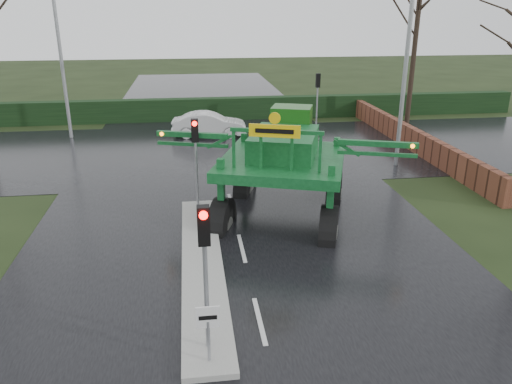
{
  "coord_description": "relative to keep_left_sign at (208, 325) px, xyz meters",
  "views": [
    {
      "loc": [
        -1.5,
        -10.32,
        7.24
      ],
      "look_at": [
        0.43,
        3.78,
        2.0
      ],
      "focal_mm": 35.0,
      "sensor_mm": 36.0,
      "label": 1
    }
  ],
  "objects": [
    {
      "name": "street_light_right",
      "position": [
        9.49,
        13.5,
        4.93
      ],
      "size": [
        3.85,
        0.3,
        10.0
      ],
      "color": "gray",
      "rests_on": "ground"
    },
    {
      "name": "tree_right_far",
      "position": [
        14.3,
        22.5,
        5.44
      ],
      "size": [
        7.0,
        7.0,
        12.05
      ],
      "color": "black",
      "rests_on": "ground"
    },
    {
      "name": "brick_wall",
      "position": [
        11.8,
        17.5,
        -0.46
      ],
      "size": [
        0.4,
        20.0,
        1.2
      ],
      "primitive_type": "cube",
      "color": "#592D1E",
      "rests_on": "ground"
    },
    {
      "name": "white_sedan",
      "position": [
        1.0,
        20.68,
        -1.06
      ],
      "size": [
        4.5,
        1.92,
        1.44
      ],
      "primitive_type": "imported",
      "rotation": [
        0.0,
        0.0,
        1.48
      ],
      "color": "silver",
      "rests_on": "ground"
    },
    {
      "name": "ground",
      "position": [
        1.3,
        1.5,
        -1.06
      ],
      "size": [
        140.0,
        140.0,
        0.0
      ],
      "primitive_type": "plane",
      "color": "black",
      "rests_on": "ground"
    },
    {
      "name": "road_cross",
      "position": [
        1.3,
        17.5,
        -1.05
      ],
      "size": [
        80.0,
        12.0,
        0.02
      ],
      "primitive_type": "cube",
      "color": "black",
      "rests_on": "ground"
    },
    {
      "name": "road_main",
      "position": [
        1.3,
        11.5,
        -1.05
      ],
      "size": [
        14.0,
        80.0,
        0.02
      ],
      "primitive_type": "cube",
      "color": "black",
      "rests_on": "ground"
    },
    {
      "name": "traffic_signal_mid",
      "position": [
        0.0,
        8.99,
        1.53
      ],
      "size": [
        0.26,
        0.33,
        3.52
      ],
      "color": "gray",
      "rests_on": "ground"
    },
    {
      "name": "crop_sprayer",
      "position": [
        0.88,
        7.57,
        1.41
      ],
      "size": [
        8.89,
        6.89,
        5.22
      ],
      "rotation": [
        0.0,
        0.0,
        -0.33
      ],
      "color": "black",
      "rests_on": "ground"
    },
    {
      "name": "keep_left_sign",
      "position": [
        0.0,
        0.0,
        0.0
      ],
      "size": [
        0.5,
        0.07,
        1.35
      ],
      "color": "gray",
      "rests_on": "ground"
    },
    {
      "name": "traffic_signal_near",
      "position": [
        0.0,
        0.49,
        1.53
      ],
      "size": [
        0.26,
        0.33,
        3.52
      ],
      "color": "gray",
      "rests_on": "ground"
    },
    {
      "name": "street_light_left_far",
      "position": [
        -6.89,
        21.5,
        4.93
      ],
      "size": [
        3.85,
        0.3,
        10.0
      ],
      "color": "gray",
      "rests_on": "ground"
    },
    {
      "name": "hedge_row",
      "position": [
        1.3,
        25.5,
        -0.31
      ],
      "size": [
        44.0,
        0.9,
        1.5
      ],
      "primitive_type": "cube",
      "color": "black",
      "rests_on": "ground"
    },
    {
      "name": "median_island",
      "position": [
        0.0,
        4.5,
        -0.97
      ],
      "size": [
        1.2,
        10.0,
        0.16
      ],
      "primitive_type": "cube",
      "color": "gray",
      "rests_on": "ground"
    },
    {
      "name": "traffic_signal_far",
      "position": [
        7.8,
        21.51,
        1.53
      ],
      "size": [
        0.26,
        0.33,
        3.52
      ],
      "rotation": [
        0.0,
        0.0,
        3.14
      ],
      "color": "gray",
      "rests_on": "ground"
    }
  ]
}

